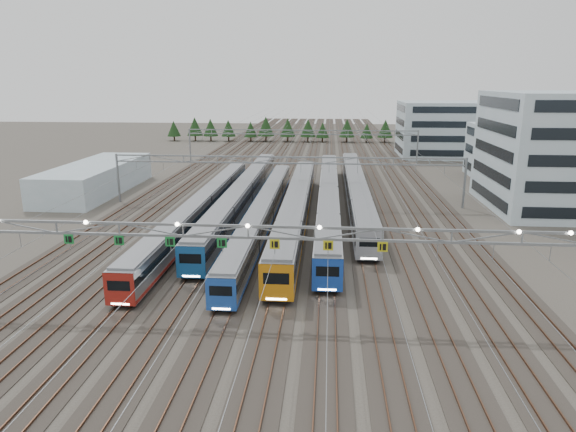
# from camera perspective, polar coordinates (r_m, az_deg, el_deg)

# --- Properties ---
(ground) EXTENTS (400.00, 400.00, 0.00)m
(ground) POSITION_cam_1_polar(r_m,az_deg,el_deg) (45.95, -4.26, -10.52)
(ground) COLOR #47423A
(ground) RESTS_ON ground
(track_bed) EXTENTS (54.00, 260.00, 5.42)m
(track_bed) POSITION_cam_1_polar(r_m,az_deg,el_deg) (142.31, 1.86, 7.55)
(track_bed) COLOR #2D2823
(track_bed) RESTS_ON ground
(train_a) EXTENTS (2.76, 60.31, 3.59)m
(train_a) POSITION_cam_1_polar(r_m,az_deg,el_deg) (74.41, -9.49, 0.98)
(train_a) COLOR black
(train_a) RESTS_ON ground
(train_b) EXTENTS (3.00, 63.66, 3.91)m
(train_b) POSITION_cam_1_polar(r_m,az_deg,el_deg) (81.53, -5.01, 2.46)
(train_b) COLOR black
(train_b) RESTS_ON ground
(train_c) EXTENTS (2.68, 58.61, 3.49)m
(train_c) POSITION_cam_1_polar(r_m,az_deg,el_deg) (71.73, -2.70, 0.60)
(train_c) COLOR black
(train_c) RESTS_ON ground
(train_d) EXTENTS (3.15, 57.29, 4.12)m
(train_d) POSITION_cam_1_polar(r_m,az_deg,el_deg) (72.71, 0.97, 1.07)
(train_d) COLOR black
(train_d) RESTS_ON ground
(train_e) EXTENTS (2.93, 66.27, 3.82)m
(train_e) POSITION_cam_1_polar(r_m,az_deg,el_deg) (79.50, 4.53, 2.11)
(train_e) COLOR black
(train_e) RESTS_ON ground
(train_f) EXTENTS (3.02, 59.83, 3.93)m
(train_f) POSITION_cam_1_polar(r_m,az_deg,el_deg) (85.16, 7.57, 2.93)
(train_f) COLOR black
(train_f) RESTS_ON ground
(gantry_near) EXTENTS (56.36, 0.61, 8.08)m
(gantry_near) POSITION_cam_1_polar(r_m,az_deg,el_deg) (43.28, -4.53, -2.08)
(gantry_near) COLOR gray
(gantry_near) RESTS_ON ground
(gantry_mid) EXTENTS (56.36, 0.36, 8.00)m
(gantry_mid) POSITION_cam_1_polar(r_m,az_deg,el_deg) (82.34, -0.13, 5.60)
(gantry_mid) COLOR gray
(gantry_mid) RESTS_ON ground
(gantry_far) EXTENTS (56.36, 0.36, 8.00)m
(gantry_far) POSITION_cam_1_polar(r_m,az_deg,el_deg) (126.86, 1.55, 8.88)
(gantry_far) COLOR gray
(gantry_far) RESTS_ON ground
(depot_bldg_south) EXTENTS (18.00, 22.00, 17.95)m
(depot_bldg_south) POSITION_cam_1_polar(r_m,az_deg,el_deg) (89.44, 27.33, 6.37)
(depot_bldg_south) COLOR #ADC6CE
(depot_bldg_south) RESTS_ON ground
(depot_bldg_mid) EXTENTS (14.00, 16.00, 10.92)m
(depot_bldg_mid) POSITION_cam_1_polar(r_m,az_deg,el_deg) (114.38, 23.39, 6.54)
(depot_bldg_mid) COLOR #ADC6CE
(depot_bldg_mid) RESTS_ON ground
(depot_bldg_north) EXTENTS (22.00, 18.00, 14.17)m
(depot_bldg_north) POSITION_cam_1_polar(r_m,az_deg,el_deg) (143.02, 16.75, 9.22)
(depot_bldg_north) COLOR #ADC6CE
(depot_bldg_north) RESTS_ON ground
(west_shed) EXTENTS (10.00, 30.00, 5.08)m
(west_shed) POSITION_cam_1_polar(r_m,az_deg,el_deg) (99.01, -20.56, 3.97)
(west_shed) COLOR #ADC6CE
(west_shed) RESTS_ON ground
(treeline) EXTENTS (100.10, 5.60, 7.02)m
(treeline) POSITION_cam_1_polar(r_m,az_deg,el_deg) (169.22, 3.09, 9.64)
(treeline) COLOR #332114
(treeline) RESTS_ON ground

